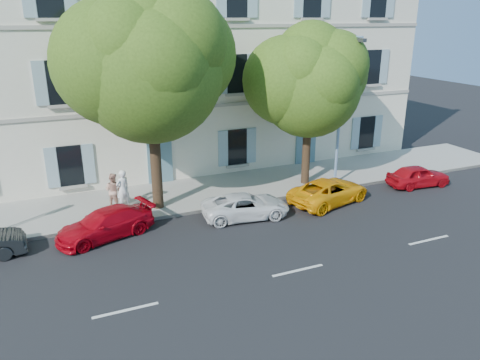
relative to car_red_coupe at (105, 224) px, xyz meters
name	(u,v)px	position (x,y,z in m)	size (l,w,h in m)	color
ground	(251,226)	(5.80, -1.38, -0.58)	(90.00, 90.00, 0.00)	black
sidewalk	(214,191)	(5.80, 3.07, -0.50)	(36.00, 4.50, 0.15)	#A09E96
kerb	(231,206)	(5.80, 0.90, -0.50)	(36.00, 0.16, 0.16)	#9E998E
building	(178,62)	(5.80, 8.82, 5.42)	(28.00, 7.00, 12.00)	silver
car_red_coupe	(105,224)	(0.00, 0.00, 0.00)	(1.62, 3.98, 1.15)	#B20512
car_white_coupe	(246,206)	(5.99, -0.42, -0.04)	(1.79, 3.89, 1.08)	white
car_yellow_supercar	(329,191)	(10.35, -0.40, 0.01)	(1.95, 4.23, 1.18)	#FFA70A
car_red_hatchback	(418,176)	(15.94, -0.27, -0.01)	(1.34, 3.34, 1.14)	#B20A15
tree_left	(150,70)	(2.63, 1.93, 5.74)	(6.18, 6.18, 9.58)	#3A2819
tree_right	(309,86)	(10.56, 2.17, 4.62)	(5.11, 5.11, 7.87)	#3A2819
street_lamp	(342,103)	(11.98, 1.36, 3.80)	(0.27, 1.59, 7.47)	#7293BF
pedestrian_a	(123,189)	(1.16, 2.41, 0.49)	(0.67, 0.44, 1.83)	white
pedestrian_b	(113,190)	(0.77, 2.73, 0.39)	(0.79, 0.62, 1.63)	tan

